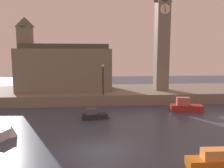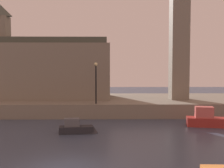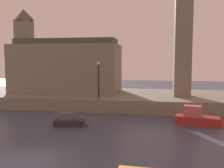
{
  "view_description": "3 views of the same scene",
  "coord_description": "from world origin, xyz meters",
  "px_view_note": "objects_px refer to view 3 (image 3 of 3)",
  "views": [
    {
      "loc": [
        -0.49,
        -14.9,
        6.78
      ],
      "look_at": [
        2.27,
        14.76,
        3.02
      ],
      "focal_mm": 34.35,
      "sensor_mm": 36.0,
      "label": 1
    },
    {
      "loc": [
        2.23,
        -13.94,
        5.28
      ],
      "look_at": [
        2.71,
        17.06,
        3.4
      ],
      "focal_mm": 44.68,
      "sensor_mm": 36.0,
      "label": 2
    },
    {
      "loc": [
        7.33,
        -14.13,
        6.08
      ],
      "look_at": [
        2.08,
        17.62,
        2.97
      ],
      "focal_mm": 41.8,
      "sensor_mm": 36.0,
      "label": 3
    }
  ],
  "objects_px": {
    "parliament_hall": "(64,66)",
    "boat_barge_dark": "(71,122)",
    "streetlamp": "(99,76)",
    "boat_dinghy_red": "(201,119)",
    "clock_tower": "(183,25)"
  },
  "relations": [
    {
      "from": "streetlamp",
      "to": "boat_barge_dark",
      "type": "height_order",
      "value": "streetlamp"
    },
    {
      "from": "streetlamp",
      "to": "boat_barge_dark",
      "type": "relative_size",
      "value": 1.32
    },
    {
      "from": "parliament_hall",
      "to": "streetlamp",
      "type": "distance_m",
      "value": 8.43
    },
    {
      "from": "boat_dinghy_red",
      "to": "boat_barge_dark",
      "type": "bearing_deg",
      "value": -168.68
    },
    {
      "from": "clock_tower",
      "to": "boat_dinghy_red",
      "type": "relative_size",
      "value": 3.55
    },
    {
      "from": "boat_barge_dark",
      "to": "boat_dinghy_red",
      "type": "bearing_deg",
      "value": 11.32
    },
    {
      "from": "parliament_hall",
      "to": "boat_barge_dark",
      "type": "height_order",
      "value": "parliament_hall"
    },
    {
      "from": "parliament_hall",
      "to": "boat_barge_dark",
      "type": "relative_size",
      "value": 4.49
    },
    {
      "from": "parliament_hall",
      "to": "boat_dinghy_red",
      "type": "relative_size",
      "value": 3.09
    },
    {
      "from": "boat_barge_dark",
      "to": "boat_dinghy_red",
      "type": "xyz_separation_m",
      "value": [
        11.67,
        2.34,
        0.18
      ]
    },
    {
      "from": "boat_barge_dark",
      "to": "parliament_hall",
      "type": "bearing_deg",
      "value": 112.32
    },
    {
      "from": "clock_tower",
      "to": "boat_dinghy_red",
      "type": "distance_m",
      "value": 12.68
    },
    {
      "from": "streetlamp",
      "to": "boat_dinghy_red",
      "type": "relative_size",
      "value": 0.91
    },
    {
      "from": "boat_dinghy_red",
      "to": "clock_tower",
      "type": "bearing_deg",
      "value": 96.58
    },
    {
      "from": "clock_tower",
      "to": "boat_barge_dark",
      "type": "xyz_separation_m",
      "value": [
        -10.71,
        -10.67,
        -9.69
      ]
    }
  ]
}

